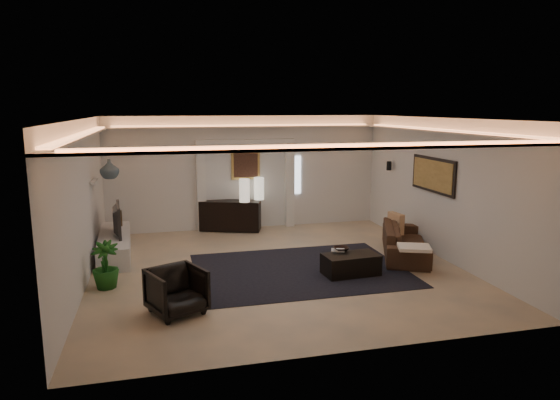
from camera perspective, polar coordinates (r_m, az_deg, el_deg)
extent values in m
plane|color=#D5B388|center=(9.83, -0.30, -7.86)|extent=(7.00, 7.00, 0.00)
plane|color=white|center=(9.33, -0.31, 9.29)|extent=(7.00, 7.00, 0.00)
plane|color=silver|center=(12.86, -3.97, 3.14)|extent=(7.00, 0.00, 7.00)
plane|color=silver|center=(6.20, 7.34, -5.02)|extent=(7.00, 0.00, 7.00)
plane|color=silver|center=(9.31, -21.74, -0.45)|extent=(0.00, 7.00, 7.00)
plane|color=silver|center=(10.83, 18.01, 1.24)|extent=(0.00, 7.00, 7.00)
cube|color=silver|center=(9.34, -0.31, 7.58)|extent=(7.00, 7.00, 0.04)
cube|color=white|center=(13.15, 1.86, 2.89)|extent=(0.25, 0.03, 1.00)
cube|color=black|center=(9.74, 2.29, -8.01)|extent=(4.00, 3.00, 0.01)
cube|color=silver|center=(12.67, -9.01, 1.32)|extent=(0.22, 0.20, 2.20)
cube|color=silver|center=(13.06, 1.10, 1.73)|extent=(0.22, 0.20, 2.20)
cube|color=silver|center=(12.68, -3.94, 6.67)|extent=(2.52, 0.20, 0.12)
cube|color=tan|center=(12.81, -3.96, 4.01)|extent=(0.74, 0.04, 0.74)
cube|color=#4C2D1E|center=(12.78, -3.94, 4.00)|extent=(0.62, 0.02, 0.62)
cube|color=black|center=(11.03, 17.14, 2.77)|extent=(0.04, 1.64, 0.74)
cube|color=tan|center=(11.02, 17.03, 2.77)|extent=(0.02, 1.50, 0.62)
cylinder|color=black|center=(12.65, 12.37, 3.85)|extent=(0.12, 0.12, 0.22)
cube|color=silver|center=(10.64, -20.51, 2.02)|extent=(0.10, 0.55, 0.04)
cube|color=#2F2320|center=(12.73, -5.70, -1.76)|extent=(1.59, 0.95, 0.76)
cylinder|color=beige|center=(12.42, -4.09, 1.20)|extent=(0.26, 0.26, 0.58)
cylinder|color=beige|center=(12.72, -2.42, 1.44)|extent=(0.32, 0.32, 0.57)
cube|color=silver|center=(11.18, -18.39, -4.92)|extent=(0.74, 2.52, 0.47)
imported|color=black|center=(11.01, -18.58, -2.21)|extent=(1.14, 0.25, 0.65)
cylinder|color=#432D16|center=(11.83, -17.94, -1.99)|extent=(0.16, 0.16, 0.36)
imported|color=#35475C|center=(10.75, -18.95, 3.38)|extent=(0.43, 0.43, 0.40)
imported|color=#184D14|center=(9.21, -19.38, -7.05)|extent=(0.49, 0.49, 0.83)
imported|color=brown|center=(10.91, 14.14, -4.55)|extent=(2.36, 1.67, 0.64)
cube|color=beige|center=(9.59, 15.12, -5.28)|extent=(0.71, 0.65, 0.06)
cube|color=tan|center=(11.46, 13.11, -2.60)|extent=(0.21, 0.47, 0.46)
cube|color=black|center=(9.52, 8.10, -7.29)|extent=(1.06, 0.63, 0.38)
imported|color=black|center=(9.67, 7.03, -5.50)|extent=(0.30, 0.30, 0.07)
cube|color=white|center=(9.65, 6.65, -5.65)|extent=(0.30, 0.26, 0.03)
imported|color=#33251C|center=(7.85, -11.75, -10.18)|extent=(1.02, 1.03, 0.71)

